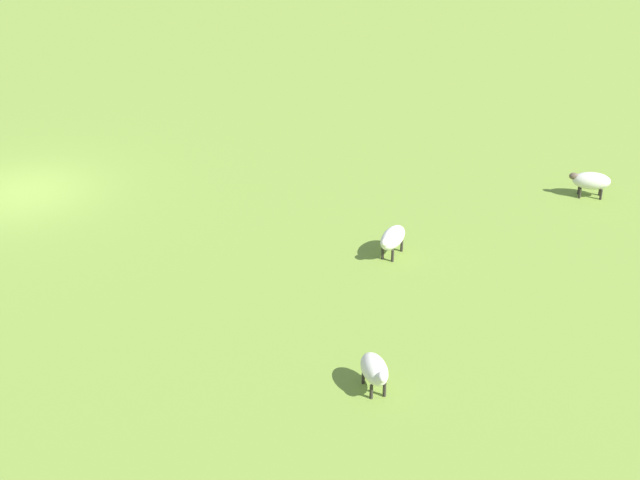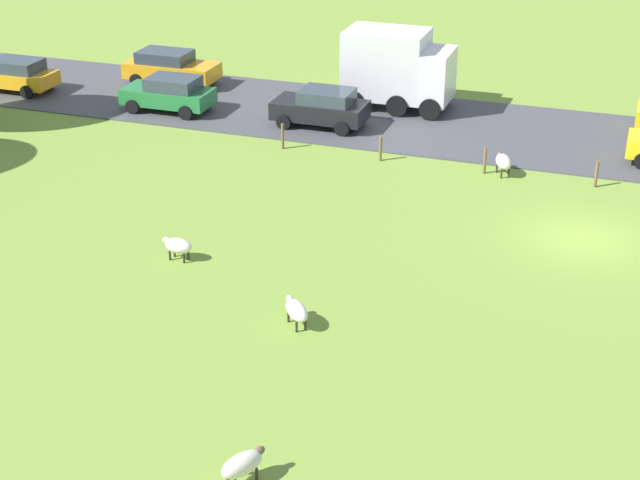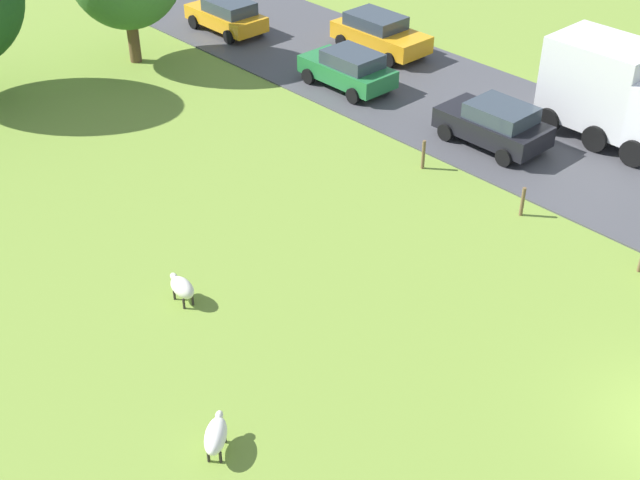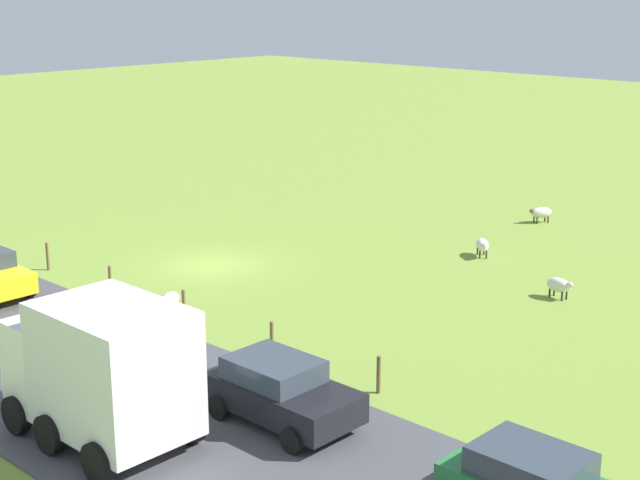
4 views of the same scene
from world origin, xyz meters
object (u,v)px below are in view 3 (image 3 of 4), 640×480
sheep_3 (182,287)px  car_4 (495,123)px  car_1 (348,68)px  car_2 (227,15)px  truck_0 (612,89)px  car_3 (379,33)px  sheep_0 (216,435)px

sheep_3 → car_4: bearing=-0.5°
sheep_3 → car_1: 15.11m
car_1 → car_2: car_1 is taller
truck_0 → car_3: bearing=90.5°
car_1 → car_4: car_4 is taller
truck_0 → car_1: truck_0 is taller
truck_0 → car_2: (-3.58, 18.06, -1.06)m
sheep_3 → car_1: bearing=28.0°
sheep_0 → car_2: size_ratio=0.27×
sheep_3 → car_3: 19.35m
sheep_0 → sheep_3: sheep_3 is taller
car_2 → car_3: 7.47m
sheep_3 → sheep_0: bearing=-117.7°
truck_0 → car_3: 11.50m
car_4 → car_1: bearing=92.3°
sheep_3 → car_4: (13.63, -0.13, 0.41)m
sheep_0 → sheep_3: 5.61m
car_2 → car_3: size_ratio=0.92×
car_4 → sheep_3: bearing=179.5°
car_1 → car_4: size_ratio=1.00×
sheep_3 → car_4: size_ratio=0.27×
car_1 → car_2: (0.31, 8.49, -0.02)m
car_1 → car_4: 7.21m
sheep_3 → car_2: 20.72m
truck_0 → car_1: bearing=112.1°
car_4 → sheep_0: bearing=-163.4°
truck_0 → car_4: (-3.60, 2.36, -1.02)m
sheep_0 → car_3: (19.74, 13.93, 0.42)m
sheep_3 → car_2: size_ratio=0.26×
car_2 → car_4: (-0.02, -15.70, 0.04)m
sheep_0 → car_4: size_ratio=0.28×
sheep_3 → truck_0: 17.47m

